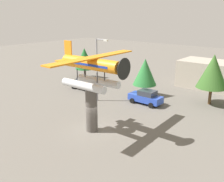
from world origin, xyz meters
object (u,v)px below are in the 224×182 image
display_pedestal (92,109)px  streetlight_primary (98,66)px  tree_east (145,72)px  tree_center_back (213,71)px  car_mid_blue (146,97)px  floatplane_monument (92,69)px  car_near_black (84,83)px  tree_west (84,59)px  storefront_building (223,76)px

display_pedestal → streetlight_primary: (-5.34, 6.78, 2.41)m
tree_east → tree_center_back: 8.38m
tree_east → streetlight_primary: bearing=-121.2°
display_pedestal → streetlight_primary: size_ratio=0.55×
car_mid_blue → tree_east: bearing=-53.9°
floatplane_monument → car_mid_blue: (-0.26, 9.71, -5.12)m
car_mid_blue → car_near_black: bearing=2.0°
car_near_black → tree_west: tree_west is taller
streetlight_primary → tree_west: bearing=143.1°
display_pedestal → tree_west: tree_west is taller
car_near_black → car_mid_blue: 10.44m
display_pedestal → storefront_building: 22.61m
car_near_black → tree_west: 7.47m
car_near_black → car_mid_blue: size_ratio=1.00×
floatplane_monument → storefront_building: size_ratio=0.83×
car_near_black → car_mid_blue: same height
floatplane_monument → streetlight_primary: bearing=127.3°
car_near_black → tree_east: (8.55, 2.93, 2.43)m
display_pedestal → car_mid_blue: display_pedestal is taller
tree_east → tree_center_back: bearing=16.3°
tree_center_back → storefront_building: bearing=96.2°
floatplane_monument → storefront_building: 22.92m
tree_east → car_mid_blue: bearing=-53.9°
tree_east → tree_center_back: tree_center_back is taller
streetlight_primary → car_near_black: bearing=153.8°
storefront_building → tree_east: bearing=-126.6°
storefront_building → tree_east: 12.16m
display_pedestal → floatplane_monument: 3.84m
display_pedestal → tree_east: 12.50m
streetlight_primary → tree_west: 12.74m
tree_center_back → car_near_black: bearing=-162.3°
streetlight_primary → storefront_building: size_ratio=0.63×
tree_west → tree_center_back: (21.48, 0.23, 0.78)m
car_near_black → tree_east: size_ratio=0.83×
floatplane_monument → car_mid_blue: size_ratio=2.48×
car_mid_blue → storefront_building: storefront_building is taller
display_pedestal → car_near_black: 14.17m
display_pedestal → tree_east: (-2.01, 12.29, 1.15)m
car_mid_blue → tree_east: (-1.88, 2.58, 2.43)m
floatplane_monument → display_pedestal: bearing=180.0°
display_pedestal → car_mid_blue: 9.80m
display_pedestal → floatplane_monument: (0.13, 0.00, 3.83)m
streetlight_primary → tree_center_back: (11.34, 7.84, -0.45)m
car_near_black → tree_center_back: tree_center_back is taller
car_near_black → tree_center_back: 17.68m
tree_west → tree_center_back: 21.49m
streetlight_primary → tree_east: size_ratio=1.55×
streetlight_primary → storefront_building: 18.69m
tree_west → streetlight_primary: bearing=-36.9°
display_pedestal → car_mid_blue: (-0.13, 9.71, -1.28)m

